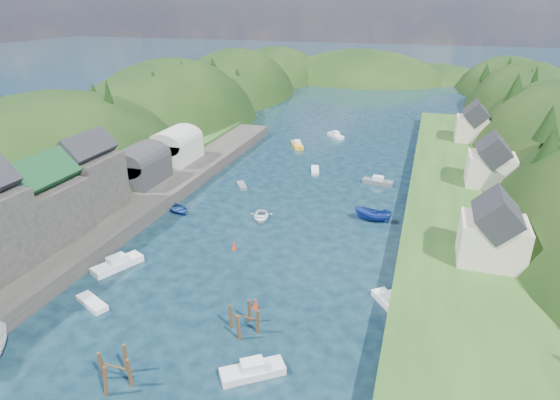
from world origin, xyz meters
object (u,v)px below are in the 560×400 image
(channel_buoy_near, at_px, (255,304))
(channel_buoy_far, at_px, (234,246))
(piling_cluster_near, at_px, (116,372))
(piling_cluster_far, at_px, (244,321))

(channel_buoy_near, bearing_deg, channel_buoy_far, 122.67)
(piling_cluster_near, height_order, channel_buoy_far, piling_cluster_near)
(channel_buoy_near, distance_m, channel_buoy_far, 13.11)
(piling_cluster_far, relative_size, channel_buoy_far, 3.04)
(channel_buoy_near, relative_size, channel_buoy_far, 1.00)
(piling_cluster_near, height_order, channel_buoy_near, piling_cluster_near)
(channel_buoy_far, bearing_deg, channel_buoy_near, -57.33)
(piling_cluster_far, bearing_deg, channel_buoy_near, 93.79)
(piling_cluster_near, relative_size, channel_buoy_far, 3.21)
(piling_cluster_far, bearing_deg, channel_buoy_far, 116.39)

